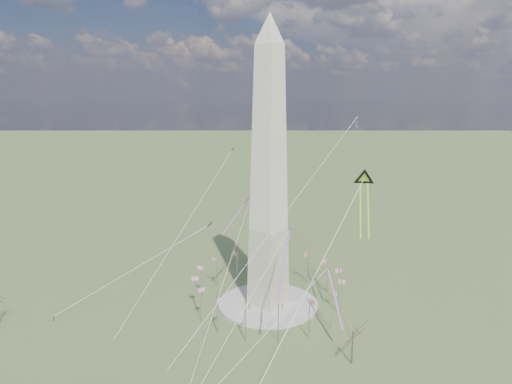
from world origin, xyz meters
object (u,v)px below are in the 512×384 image
Objects in this scene: washington_monument at (269,175)px; tree_near at (353,329)px; kite_delta_black at (364,182)px; person_west at (54,318)px.

tree_near is at bearing -18.57° from washington_monument.
washington_monument is 57.34m from tree_near.
tree_near is (41.12, -13.81, -37.51)m from washington_monument.
kite_delta_black reaches higher than tree_near.
person_west is (-89.62, -41.84, -9.65)m from tree_near.
tree_near is 0.69× the size of kite_delta_black.
tree_near is 9.21× the size of person_west.
tree_near is at bearing -156.24° from person_west.
tree_near is 47.51m from kite_delta_black.
washington_monument is at bearing -132.33° from person_west.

